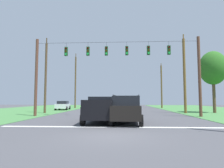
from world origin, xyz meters
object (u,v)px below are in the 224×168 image
utility_pole_far_left (75,81)px  distant_car_crossing_white (63,105)px  suv_black (126,109)px  utility_pole_mid_right (184,75)px  utility_pole_far_right (162,86)px  pickup_truck (101,110)px  utility_pole_mid_left (46,75)px  tree_roadside_right (213,68)px  overhead_signal_span (116,70)px

utility_pole_far_left → distant_car_crossing_white: bearing=-91.8°
suv_black → utility_pole_mid_right: (7.71, 11.22, 3.91)m
distant_car_crossing_white → utility_pole_far_right: size_ratio=0.47×
utility_pole_far_left → pickup_truck: bearing=-72.3°
distant_car_crossing_white → utility_pole_mid_left: utility_pole_mid_left is taller
distant_car_crossing_white → utility_pole_mid_left: size_ratio=0.45×
distant_car_crossing_white → tree_roadside_right: (22.10, -6.96, 5.07)m
suv_black → distant_car_crossing_white: size_ratio=1.10×
suv_black → distant_car_crossing_white: 21.57m
suv_black → utility_pole_far_left: utility_pole_far_left is taller
suv_black → overhead_signal_span: bearing=98.9°
utility_pole_far_right → utility_pole_mid_left: size_ratio=0.96×
overhead_signal_span → tree_roadside_right: size_ratio=2.13×
distant_car_crossing_white → utility_pole_far_left: 9.14m
utility_pole_far_right → utility_pole_mid_left: bearing=-137.3°
utility_pole_mid_left → pickup_truck: bearing=-49.8°
distant_car_crossing_white → tree_roadside_right: bearing=-17.5°
utility_pole_mid_left → tree_roadside_right: bearing=3.7°
suv_black → utility_pole_far_left: bearing=111.1°
utility_pole_far_right → utility_pole_mid_left: utility_pole_mid_left is taller
overhead_signal_span → utility_pole_far_left: bearing=114.3°
utility_pole_far_left → tree_roadside_right: size_ratio=1.43×
overhead_signal_span → utility_pole_far_left: utility_pole_far_left is taller
distant_car_crossing_white → utility_pole_far_right: utility_pole_far_right is taller
pickup_truck → utility_pole_mid_left: utility_pole_mid_left is taller
utility_pole_mid_left → utility_pole_far_left: bearing=89.9°
suv_black → utility_pole_mid_left: (-10.27, 10.49, 3.82)m
pickup_truck → distant_car_crossing_white: size_ratio=1.22×
tree_roadside_right → suv_black: bearing=-134.4°
distant_car_crossing_white → utility_pole_mid_right: size_ratio=0.43×
utility_pole_far_right → tree_roadside_right: 15.82m
utility_pole_far_right → utility_pole_mid_left: (-18.15, -16.73, 0.18)m
utility_pole_far_right → overhead_signal_span: bearing=-112.4°
utility_pole_far_right → utility_pole_far_left: (-18.12, -0.65, 0.98)m
pickup_truck → distant_car_crossing_white: 20.09m
overhead_signal_span → utility_pole_far_right: 23.06m
suv_black → utility_pole_far_left: (-10.24, 26.57, 4.62)m
utility_pole_far_right → utility_pole_far_left: utility_pole_far_left is taller
overhead_signal_span → utility_pole_mid_right: utility_pole_mid_right is taller
suv_black → utility_pole_mid_right: bearing=55.5°
utility_pole_mid_right → tree_roadside_right: utility_pole_mid_right is taller
suv_black → tree_roadside_right: bearing=45.6°
overhead_signal_span → suv_black: 7.05m
utility_pole_far_left → utility_pole_mid_right: bearing=-40.5°
tree_roadside_right → utility_pole_far_right: bearing=103.7°
overhead_signal_span → utility_pole_mid_right: size_ratio=1.68×
overhead_signal_span → pickup_truck: overhead_signal_span is taller
utility_pole_mid_right → suv_black: bearing=-124.5°
overhead_signal_span → utility_pole_mid_left: size_ratio=1.76×
utility_pole_mid_left → utility_pole_far_left: (0.03, 16.08, 0.80)m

